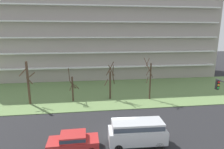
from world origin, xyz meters
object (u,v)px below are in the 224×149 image
object	(u,v)px
tree_left	(73,87)
van_silver_near_left	(137,131)
tree_center	(110,81)
tree_far_left	(28,82)
sedan_red_center_left	(73,141)
tree_right	(150,79)

from	to	relation	value
tree_left	van_silver_near_left	bearing A→B (deg)	-61.24
van_silver_near_left	tree_left	bearing A→B (deg)	120.99
tree_center	van_silver_near_left	distance (m)	12.61
tree_left	tree_center	distance (m)	5.75
tree_far_left	tree_center	size ratio (longest dim) A/B	1.07
tree_left	sedan_red_center_left	world-z (taller)	tree_left
tree_left	tree_right	distance (m)	11.67
tree_left	tree_far_left	bearing A→B (deg)	-176.81
tree_far_left	tree_right	distance (m)	17.70
tree_right	sedan_red_center_left	bearing A→B (deg)	-132.99
tree_left	tree_center	size ratio (longest dim) A/B	0.87
tree_center	van_silver_near_left	world-z (taller)	tree_center
tree_far_left	tree_right	size ratio (longest dim) A/B	0.97
tree_right	van_silver_near_left	xyz separation A→B (m)	(-4.98, -11.49, -1.90)
tree_far_left	van_silver_near_left	size ratio (longest dim) A/B	1.19
tree_far_left	tree_left	bearing A→B (deg)	3.19
sedan_red_center_left	tree_left	bearing A→B (deg)	93.50
tree_center	sedan_red_center_left	xyz separation A→B (m)	(-4.81, -12.49, -1.97)
van_silver_near_left	sedan_red_center_left	world-z (taller)	van_silver_near_left
tree_left	tree_center	xyz separation A→B (m)	(5.70, 0.41, 0.64)
tree_far_left	van_silver_near_left	world-z (taller)	tree_far_left
tree_center	tree_left	bearing A→B (deg)	-175.85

